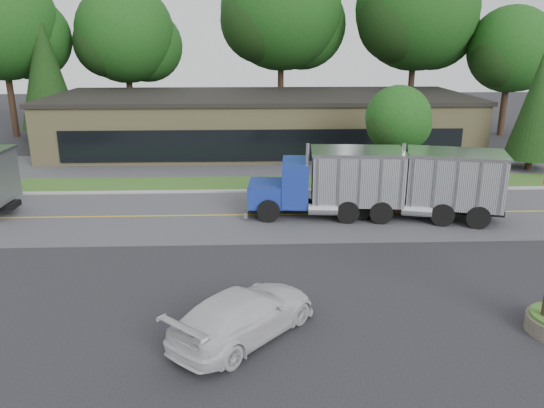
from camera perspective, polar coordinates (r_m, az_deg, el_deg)
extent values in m
plane|color=#2F2F33|center=(18.54, -5.88, -10.21)|extent=(140.00, 140.00, 0.00)
cube|color=#5D5D62|center=(26.83, -4.75, -1.23)|extent=(60.00, 8.00, 0.02)
cube|color=gold|center=(26.83, -4.75, -1.23)|extent=(60.00, 0.12, 0.01)
cube|color=#9E9E99|center=(30.83, -4.43, 1.28)|extent=(60.00, 0.30, 0.12)
cube|color=#2D561D|center=(32.56, -4.32, 2.17)|extent=(60.00, 3.40, 0.03)
cube|color=#5D5D62|center=(37.40, -4.07, 4.20)|extent=(60.00, 7.00, 0.02)
cube|color=#97895C|center=(42.90, -1.19, 8.69)|extent=(32.00, 12.00, 4.00)
cylinder|color=#382619|center=(53.17, -26.11, 9.32)|extent=(0.56, 0.56, 5.21)
sphere|color=#143A0F|center=(52.85, -27.17, 16.89)|extent=(9.54, 9.54, 9.54)
sphere|color=#143A0F|center=(53.25, -24.64, 15.91)|extent=(7.15, 7.15, 7.15)
cylinder|color=#382619|center=(51.99, -14.92, 10.11)|extent=(0.56, 0.56, 4.80)
sphere|color=#143A0F|center=(51.62, -15.51, 17.28)|extent=(8.77, 8.77, 8.77)
sphere|color=#143A0F|center=(52.37, -13.31, 16.23)|extent=(6.58, 6.58, 6.58)
sphere|color=black|center=(51.14, -17.20, 16.22)|extent=(6.03, 6.03, 6.03)
cylinder|color=#382619|center=(50.77, 0.93, 11.16)|extent=(0.56, 0.56, 5.92)
sphere|color=#143A0F|center=(50.51, 0.98, 20.26)|extent=(10.83, 10.83, 10.83)
sphere|color=#143A0F|center=(51.96, 3.25, 18.67)|extent=(8.12, 8.12, 8.12)
sphere|color=black|center=(49.39, -1.03, 19.15)|extent=(7.45, 7.45, 7.45)
cylinder|color=#382619|center=(51.85, 14.60, 10.75)|extent=(0.56, 0.56, 5.93)
sphere|color=#143A0F|center=(51.59, 15.32, 19.65)|extent=(10.85, 10.85, 10.85)
sphere|color=#143A0F|center=(53.45, 16.95, 17.96)|extent=(8.13, 8.13, 8.13)
sphere|color=black|center=(50.11, 13.63, 18.68)|extent=(7.46, 7.46, 7.46)
cylinder|color=#382619|center=(52.97, 23.56, 8.99)|extent=(0.56, 0.56, 4.07)
sphere|color=#143A0F|center=(52.57, 24.31, 14.94)|extent=(7.45, 7.45, 7.45)
sphere|color=#143A0F|center=(54.05, 25.12, 13.87)|extent=(5.59, 5.59, 5.59)
sphere|color=black|center=(51.46, 23.36, 14.24)|extent=(5.12, 5.12, 5.12)
cylinder|color=#382619|center=(50.14, -22.47, 6.92)|extent=(0.44, 0.44, 1.00)
cone|color=black|center=(49.55, -23.21, 13.12)|extent=(4.77, 4.77, 9.75)
cylinder|color=#382619|center=(39.99, 25.89, 4.08)|extent=(0.44, 0.44, 1.00)
cone|color=black|center=(39.40, 26.63, 9.49)|extent=(3.46, 3.46, 7.08)
cylinder|color=#382619|center=(33.44, 13.07, 4.06)|extent=(0.56, 0.56, 2.14)
sphere|color=#143A0F|center=(32.91, 13.42, 8.97)|extent=(3.91, 3.91, 3.91)
sphere|color=#143A0F|center=(33.64, 14.35, 8.24)|extent=(2.93, 2.93, 2.93)
sphere|color=black|center=(32.45, 12.49, 8.27)|extent=(2.69, 2.69, 2.69)
cube|color=black|center=(26.73, 6.23, -0.05)|extent=(7.36, 1.62, 0.28)
cube|color=navy|center=(26.56, -0.58, 1.17)|extent=(1.94, 2.44, 1.10)
cube|color=navy|center=(26.35, 2.52, 2.38)|extent=(1.47, 2.50, 2.20)
cube|color=black|center=(26.26, 1.32, 3.24)|extent=(0.24, 2.10, 0.90)
cube|color=silver|center=(26.45, 9.09, 2.90)|extent=(4.56, 2.86, 2.50)
cube|color=silver|center=(26.15, 9.22, 5.66)|extent=(4.73, 3.03, 0.12)
cylinder|color=black|center=(27.81, -0.12, 0.75)|extent=(1.13, 0.44, 1.10)
cylinder|color=black|center=(25.62, -0.37, -0.74)|extent=(1.13, 0.44, 1.10)
cylinder|color=black|center=(27.97, 9.35, 0.61)|extent=(1.13, 0.44, 1.10)
cylinder|color=black|center=(25.80, 9.90, -0.88)|extent=(1.13, 0.44, 1.10)
cube|color=black|center=(27.38, 16.06, -0.23)|extent=(7.35, 2.96, 0.28)
cube|color=#341114|center=(27.24, 9.44, 1.35)|extent=(2.32, 2.69, 1.10)
cube|color=#341114|center=(27.02, 12.54, 2.36)|extent=(1.88, 2.66, 2.20)
cube|color=black|center=(26.94, 11.41, 3.26)|extent=(0.63, 2.04, 0.90)
cube|color=silver|center=(27.09, 19.01, 2.50)|extent=(4.91, 3.60, 2.50)
cube|color=silver|center=(26.80, 19.29, 5.19)|extent=(5.10, 3.79, 0.12)
cylinder|color=black|center=(28.48, 9.89, 0.89)|extent=(1.15, 0.64, 1.10)
cylinder|color=black|center=(26.29, 9.52, -0.50)|extent=(1.15, 0.64, 1.10)
cylinder|color=black|center=(28.61, 19.18, 0.23)|extent=(1.15, 0.64, 1.10)
cylinder|color=black|center=(26.42, 19.59, -1.21)|extent=(1.15, 0.64, 1.10)
imported|color=silver|center=(16.10, -3.01, -11.72)|extent=(4.94, 5.17, 1.48)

